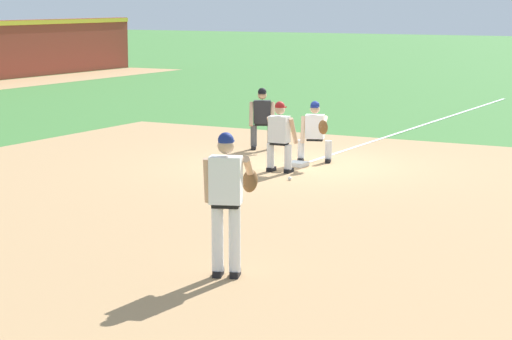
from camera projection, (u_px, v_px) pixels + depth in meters
ground_plane at (298, 166)px, 21.19m from camera, size 160.00×160.00×0.00m
infield_dirt_patch at (271, 207)px, 16.94m from camera, size 18.00×18.00×0.01m
foul_line_stripe at (427, 124)px, 28.41m from camera, size 16.69×0.10×0.00m
first_base_bag at (298, 164)px, 21.18m from camera, size 0.38×0.38×0.09m
baseball at (290, 179)px, 19.50m from camera, size 0.07×0.07×0.07m
pitcher at (228, 195)px, 12.54m from camera, size 0.81×0.60×1.86m
first_baseman at (315, 129)px, 21.52m from camera, size 0.85×0.93×1.34m
baserunner at (280, 134)px, 20.30m from camera, size 0.44×0.60×1.46m
umpire at (262, 116)px, 23.41m from camera, size 0.60×0.67×1.46m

